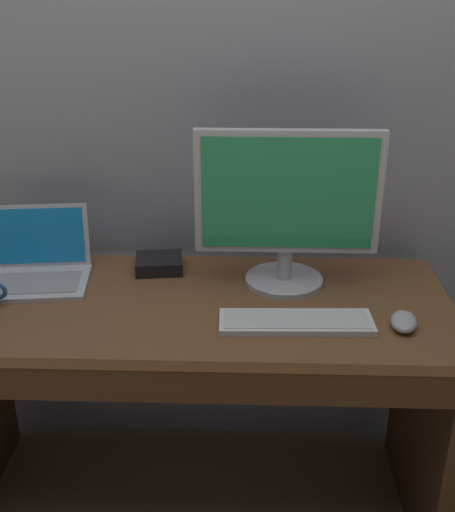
% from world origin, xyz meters
% --- Properties ---
extents(ground_plane, '(14.00, 14.00, 0.00)m').
position_xyz_m(ground_plane, '(0.00, 0.00, 0.00)').
color(ground_plane, brown).
extents(back_wall, '(4.31, 0.04, 2.93)m').
position_xyz_m(back_wall, '(0.00, 0.38, 1.46)').
color(back_wall, gray).
rests_on(back_wall, ground).
extents(desk, '(1.50, 0.62, 0.76)m').
position_xyz_m(desk, '(0.00, -0.01, 0.52)').
color(desk, brown).
rests_on(desk, ground).
extents(laptop_silver, '(0.33, 0.29, 0.21)m').
position_xyz_m(laptop_silver, '(-0.47, 0.11, 0.80)').
color(laptop_silver, silver).
rests_on(laptop_silver, desk).
extents(external_monitor, '(0.53, 0.23, 0.47)m').
position_xyz_m(external_monitor, '(0.28, 0.11, 1.01)').
color(external_monitor, '#B7B7BC').
rests_on(external_monitor, desk).
extents(wired_keyboard, '(0.41, 0.13, 0.02)m').
position_xyz_m(wired_keyboard, '(0.30, -0.13, 0.77)').
color(wired_keyboard, white).
rests_on(wired_keyboard, desk).
extents(computer_mouse, '(0.09, 0.12, 0.04)m').
position_xyz_m(computer_mouse, '(0.58, -0.13, 0.78)').
color(computer_mouse, '#B7B7BC').
rests_on(computer_mouse, desk).
extents(external_drive_box, '(0.16, 0.14, 0.04)m').
position_xyz_m(external_drive_box, '(-0.11, 0.20, 0.78)').
color(external_drive_box, black).
rests_on(external_drive_box, desk).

